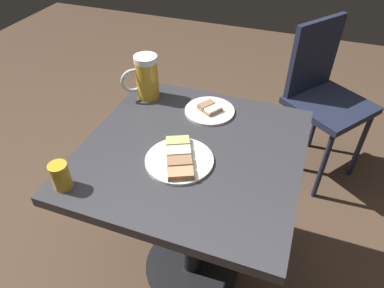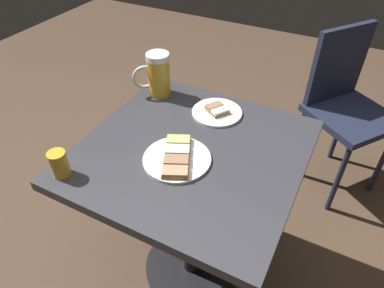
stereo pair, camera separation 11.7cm
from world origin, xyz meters
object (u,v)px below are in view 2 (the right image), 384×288
at_px(plate_far, 217,112).
at_px(beer_mug, 157,75).
at_px(plate_near, 177,158).
at_px(cafe_chair, 345,102).
at_px(beer_glass_small, 59,164).

height_order(plate_far, beer_mug, beer_mug).
xyz_separation_m(plate_near, plate_far, (0.30, -0.01, -0.00)).
bearing_deg(plate_far, cafe_chair, -32.03).
relative_size(plate_near, plate_far, 1.16).
bearing_deg(plate_near, cafe_chair, -23.78).
relative_size(beer_glass_small, cafe_chair, 0.10).
bearing_deg(cafe_chair, plate_near, 12.55).
bearing_deg(plate_near, plate_far, -1.24).
relative_size(plate_near, beer_glass_small, 2.55).
height_order(plate_far, beer_glass_small, beer_glass_small).
xyz_separation_m(plate_far, cafe_chair, (0.69, -0.43, -0.22)).
distance_m(plate_far, beer_mug, 0.29).
height_order(beer_mug, beer_glass_small, beer_mug).
bearing_deg(beer_glass_small, cafe_chair, -30.84).
xyz_separation_m(plate_near, cafe_chair, (0.99, -0.44, -0.23)).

